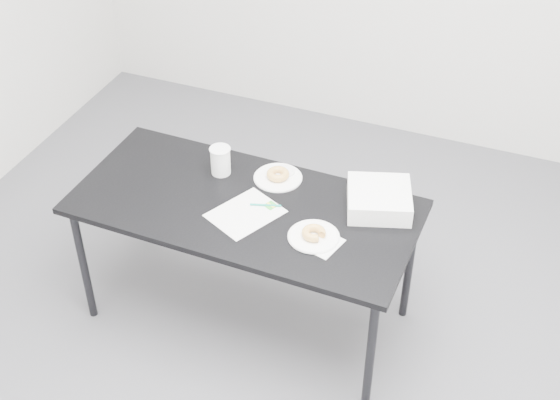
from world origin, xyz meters
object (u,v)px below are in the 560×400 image
at_px(plate_far, 278,178).
at_px(bakery_box, 379,199).
at_px(table, 245,214).
at_px(donut_far, 278,174).
at_px(plate_near, 314,237).
at_px(coffee_cup, 221,161).
at_px(scorecard, 245,213).
at_px(pen, 266,205).
at_px(donut_near, 314,233).

bearing_deg(plate_far, bakery_box, -4.21).
xyz_separation_m(table, donut_far, (0.07, 0.23, 0.08)).
xyz_separation_m(table, plate_near, (0.36, -0.10, 0.06)).
bearing_deg(plate_near, coffee_cup, 153.63).
relative_size(scorecard, donut_far, 2.80).
bearing_deg(plate_near, pen, 155.94).
distance_m(scorecard, donut_far, 0.29).
xyz_separation_m(scorecard, plate_near, (0.33, -0.04, 0.00)).
bearing_deg(table, bakery_box, 20.98).
bearing_deg(donut_far, coffee_cup, -167.93).
distance_m(table, bakery_box, 0.59).
distance_m(plate_near, coffee_cup, 0.62).
xyz_separation_m(coffee_cup, bakery_box, (0.74, 0.02, -0.02)).
bearing_deg(scorecard, donut_far, 108.86).
xyz_separation_m(pen, bakery_box, (0.46, 0.17, 0.04)).
distance_m(scorecard, plate_near, 0.33).
xyz_separation_m(pen, donut_far, (-0.03, 0.21, 0.02)).
bearing_deg(bakery_box, plate_near, -141.66).
height_order(donut_far, coffee_cup, coffee_cup).
relative_size(scorecard, bakery_box, 1.08).
height_order(table, bakery_box, bakery_box).
xyz_separation_m(scorecard, plate_far, (0.04, 0.29, 0.00)).
xyz_separation_m(donut_near, bakery_box, (0.19, 0.29, 0.02)).
xyz_separation_m(table, donut_near, (0.36, -0.10, 0.08)).
distance_m(pen, plate_far, 0.21).
bearing_deg(donut_far, table, -105.98).
height_order(table, pen, pen).
bearing_deg(donut_near, plate_far, 131.48).
distance_m(scorecard, donut_near, 0.33).
height_order(plate_near, donut_far, donut_far).
xyz_separation_m(donut_near, plate_far, (-0.29, 0.33, -0.02)).
bearing_deg(plate_near, table, 164.88).
relative_size(plate_near, plate_far, 0.97).
bearing_deg(plate_far, pen, -83.06).
height_order(table, coffee_cup, coffee_cup).
xyz_separation_m(plate_near, plate_far, (-0.29, 0.33, -0.00)).
distance_m(table, donut_near, 0.38).
bearing_deg(plate_far, scorecard, -97.19).
xyz_separation_m(table, pen, (0.09, 0.02, 0.06)).
bearing_deg(table, donut_near, -13.73).
xyz_separation_m(table, coffee_cup, (-0.19, 0.18, 0.12)).
bearing_deg(donut_far, donut_near, -48.52).
bearing_deg(donut_near, coffee_cup, 153.63).
relative_size(plate_far, donut_far, 2.13).
bearing_deg(plate_near, bakery_box, 56.38).
bearing_deg(table, coffee_cup, 139.02).
height_order(donut_far, bakery_box, bakery_box).
height_order(donut_near, bakery_box, bakery_box).
distance_m(coffee_cup, bakery_box, 0.74).
bearing_deg(donut_near, table, 164.88).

